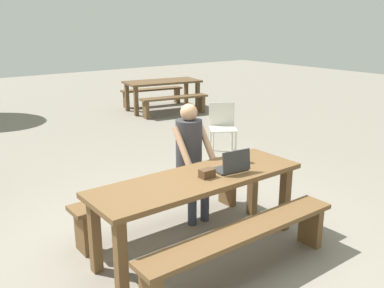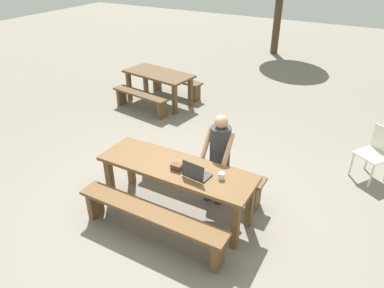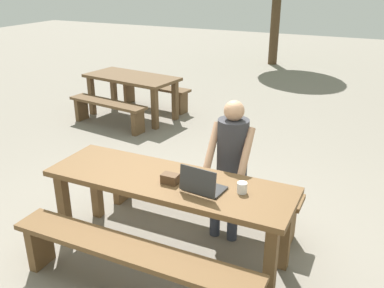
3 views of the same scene
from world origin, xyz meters
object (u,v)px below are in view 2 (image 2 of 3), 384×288
Objects in this scene: laptop at (196,173)px; small_pouch at (177,167)px; plastic_chair at (376,152)px; coffee_mug at (221,176)px; person_seated at (219,152)px; picnic_table_mid at (159,78)px; picnic_table_front at (176,174)px.

small_pouch is at bearing 1.92° from laptop.
plastic_chair is at bearing -123.46° from laptop.
person_seated is (-0.30, 0.55, -0.03)m from coffee_mug.
laptop reaches higher than plastic_chair.
laptop is at bearing -4.22° from small_pouch.
person_seated reaches higher than picnic_table_mid.
picnic_table_mid is (-2.80, 3.28, -0.21)m from laptop.
small_pouch is 0.61m from coffee_mug.
person_seated is (0.35, 0.59, 0.13)m from picnic_table_front.
coffee_mug is 0.07× the size of person_seated.
laptop is 0.26× the size of person_seated.
laptop reaches higher than coffee_mug.
coffee_mug is at bearing -93.31° from plastic_chair.
small_pouch reaches higher than picnic_table_mid.
picnic_table_front is 1.26× the size of picnic_table_mid.
coffee_mug is 0.11× the size of plastic_chair.
picnic_table_front is at bearing -120.68° from person_seated.
person_seated reaches higher than laptop.
person_seated reaches higher than picnic_table_front.
plastic_chair is (1.97, 1.70, -0.32)m from person_seated.
small_pouch is at bearing -100.73° from plastic_chair.
coffee_mug is 0.63m from person_seated.
plastic_chair is 0.49× the size of picnic_table_mid.
person_seated is at bearing 59.32° from picnic_table_front.
plastic_chair is at bearing 44.71° from picnic_table_front.
picnic_table_front is 15.45× the size of small_pouch.
plastic_chair is at bearing -2.77° from picnic_table_mid.
coffee_mug is at bearing -151.54° from laptop.
plastic_chair is (1.97, 2.38, -0.36)m from laptop.
picnic_table_front is 2.56× the size of plastic_chair.
laptop reaches higher than picnic_table_mid.
plastic_chair reaches higher than picnic_table_front.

